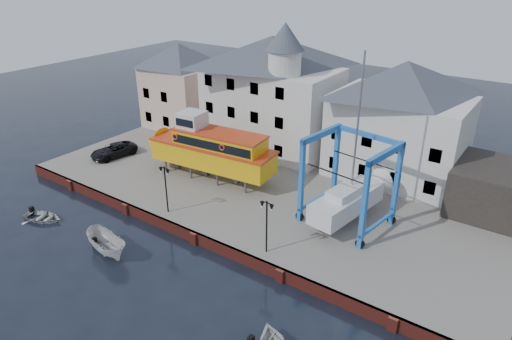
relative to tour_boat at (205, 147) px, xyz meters
The scene contains 14 objects.
ground 11.06m from the tour_boat, 54.60° to the right, with size 140.00×140.00×0.00m, color black.
hardstanding 7.38m from the tour_boat, 23.34° to the left, with size 44.00×22.00×1.00m, color slate.
quay_wall 10.81m from the tour_boat, 54.26° to the right, with size 44.00×0.47×1.00m.
building_pink 15.52m from the tour_boat, 141.44° to the left, with size 8.00×7.00×10.30m.
building_white_main 10.59m from the tour_boat, 83.64° to the left, with size 14.00×8.30×14.00m.
building_white_right 18.53m from the tour_boat, 35.22° to the left, with size 12.00×8.00×11.20m.
shed_dark 26.43m from the tour_boat, 18.96° to the left, with size 8.00×7.00×4.00m, color black.
lamp_post_left 7.49m from the tour_boat, 74.64° to the right, with size 1.12×0.32×4.20m.
lamp_post_right 13.99m from the tour_boat, 31.07° to the right, with size 1.12×0.32×4.20m.
tour_boat is the anchor object (origin of this frame).
travel_lift 15.07m from the tour_boat, ahead, with size 7.04×9.28×13.65m.
van 11.63m from the tour_boat, 169.35° to the right, with size 2.28×4.94×1.37m, color black.
motorboat_a 13.81m from the tour_boat, 83.73° to the right, with size 1.78×4.73×1.83m, color silver.
motorboat_d 15.53m from the tour_boat, 118.32° to the right, with size 2.48×3.47×0.72m, color silver.
Camera 1 is at (21.27, -21.85, 20.50)m, focal length 32.00 mm.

